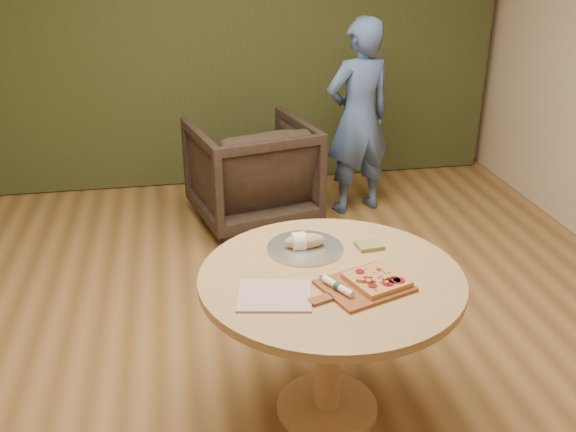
# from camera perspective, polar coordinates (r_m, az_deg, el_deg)

# --- Properties ---
(room_shell) EXTENTS (5.04, 6.04, 2.84)m
(room_shell) POSITION_cam_1_polar(r_m,az_deg,el_deg) (2.80, -0.98, 9.09)
(room_shell) COLOR olive
(room_shell) RESTS_ON ground
(curtain) EXTENTS (4.80, 0.14, 2.78)m
(curtain) POSITION_cam_1_polar(r_m,az_deg,el_deg) (5.64, -5.99, 16.72)
(curtain) COLOR #2A3116
(curtain) RESTS_ON ground
(pedestal_table) EXTENTS (1.17, 1.17, 0.75)m
(pedestal_table) POSITION_cam_1_polar(r_m,az_deg,el_deg) (2.89, 3.79, -7.59)
(pedestal_table) COLOR tan
(pedestal_table) RESTS_ON ground
(pizza_paddle) EXTENTS (0.47, 0.38, 0.01)m
(pizza_paddle) POSITION_cam_1_polar(r_m,az_deg,el_deg) (2.73, 6.66, -6.24)
(pizza_paddle) COLOR brown
(pizza_paddle) RESTS_ON pedestal_table
(flatbread_pizza) EXTENTS (0.28, 0.28, 0.04)m
(flatbread_pizza) POSITION_cam_1_polar(r_m,az_deg,el_deg) (2.74, 7.92, -5.63)
(flatbread_pizza) COLOR tan
(flatbread_pizza) RESTS_ON pizza_paddle
(cutlery_roll) EXTENTS (0.11, 0.18, 0.03)m
(cutlery_roll) POSITION_cam_1_polar(r_m,az_deg,el_deg) (2.67, 4.44, -6.26)
(cutlery_roll) COLOR white
(cutlery_roll) RESTS_ON pizza_paddle
(newspaper) EXTENTS (0.34, 0.30, 0.01)m
(newspaper) POSITION_cam_1_polar(r_m,az_deg,el_deg) (2.65, -1.21, -7.08)
(newspaper) COLOR white
(newspaper) RESTS_ON pedestal_table
(serving_tray) EXTENTS (0.36, 0.36, 0.02)m
(serving_tray) POSITION_cam_1_polar(r_m,az_deg,el_deg) (3.02, 1.51, -2.85)
(serving_tray) COLOR silver
(serving_tray) RESTS_ON pedestal_table
(bread_roll) EXTENTS (0.19, 0.09, 0.09)m
(bread_roll) POSITION_cam_1_polar(r_m,az_deg,el_deg) (3.00, 1.35, -2.24)
(bread_roll) COLOR tan
(bread_roll) RESTS_ON serving_tray
(green_packet) EXTENTS (0.13, 0.11, 0.02)m
(green_packet) POSITION_cam_1_polar(r_m,az_deg,el_deg) (3.06, 7.25, -2.60)
(green_packet) COLOR #5C672E
(green_packet) RESTS_ON pedestal_table
(armchair) EXTENTS (1.03, 0.99, 0.89)m
(armchair) POSITION_cam_1_polar(r_m,az_deg,el_deg) (4.96, -3.25, 4.37)
(armchair) COLOR black
(armchair) RESTS_ON ground
(person_standing) EXTENTS (0.64, 0.51, 1.54)m
(person_standing) POSITION_cam_1_polar(r_m,az_deg,el_deg) (5.09, 6.28, 8.66)
(person_standing) COLOR #425D96
(person_standing) RESTS_ON ground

